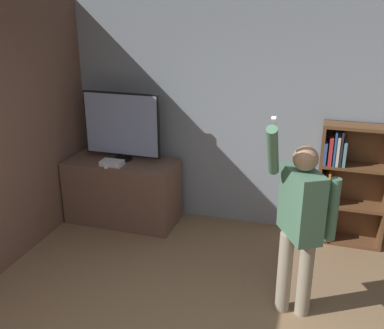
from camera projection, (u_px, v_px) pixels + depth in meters
The scene contains 8 objects.
wall_back at pixel (246, 118), 5.36m from camera, with size 6.33×0.09×2.70m.
wall_side_brick at pixel (6, 139), 4.59m from camera, with size 0.06×4.60×2.70m.
tv_ledge at pixel (123, 191), 5.69m from camera, with size 1.37×0.64×0.80m.
television at pixel (122, 126), 5.46m from camera, with size 0.98×0.22×0.85m.
game_console at pixel (112, 163), 5.41m from camera, with size 0.27×0.17×0.06m.
remote_loose at pixel (106, 166), 5.37m from camera, with size 0.08×0.14×0.02m.
bookshelf at pixel (345, 185), 5.09m from camera, with size 0.76×0.28×1.42m.
person at pixel (300, 217), 3.79m from camera, with size 0.60×0.56×1.87m.
Camera 1 is at (0.92, -2.14, 2.71)m, focal length 42.00 mm.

